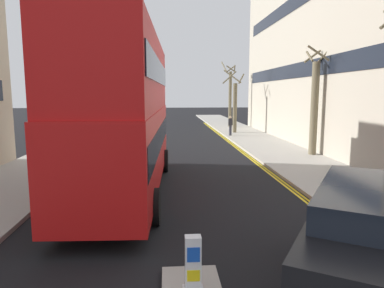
# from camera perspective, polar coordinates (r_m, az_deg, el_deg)

# --- Properties ---
(sidewalk_right) EXTENTS (4.00, 80.00, 0.14)m
(sidewalk_right) POSITION_cam_1_polar(r_m,az_deg,el_deg) (19.27, 16.95, -2.78)
(sidewalk_right) COLOR #ADA89E
(sidewalk_right) RESTS_ON ground
(sidewalk_left) EXTENTS (4.00, 80.00, 0.14)m
(sidewalk_left) POSITION_cam_1_polar(r_m,az_deg,el_deg) (18.97, -22.84, -3.25)
(sidewalk_left) COLOR #ADA89E
(sidewalk_left) RESTS_ON ground
(kerb_line_outer) EXTENTS (0.10, 56.00, 0.01)m
(kerb_line_outer) POSITION_cam_1_polar(r_m,az_deg,el_deg) (16.75, 12.68, -4.48)
(kerb_line_outer) COLOR yellow
(kerb_line_outer) RESTS_ON ground
(kerb_line_inner) EXTENTS (0.10, 56.00, 0.01)m
(kerb_line_inner) POSITION_cam_1_polar(r_m,az_deg,el_deg) (16.70, 12.16, -4.50)
(kerb_line_inner) COLOR yellow
(kerb_line_inner) RESTS_ON ground
(keep_left_bollard) EXTENTS (0.36, 0.28, 1.11)m
(keep_left_bollard) POSITION_cam_1_polar(r_m,az_deg,el_deg) (6.44, 0.16, -19.75)
(keep_left_bollard) COLOR silver
(keep_left_bollard) RESTS_ON traffic_island
(double_decker_bus_away) EXTENTS (3.10, 10.89, 5.64)m
(double_decker_bus_away) POSITION_cam_1_polar(r_m,az_deg,el_deg) (12.89, -10.81, 5.41)
(double_decker_bus_away) COLOR red
(double_decker_bus_away) RESTS_ON ground
(taxi_minivan) EXTENTS (4.11, 5.07, 2.12)m
(taxi_minivan) POSITION_cam_1_polar(r_m,az_deg,el_deg) (6.57, 27.36, -15.64)
(taxi_minivan) COLOR black
(taxi_minivan) RESTS_ON ground
(pedestrian_far) EXTENTS (0.34, 0.22, 1.62)m
(pedestrian_far) POSITION_cam_1_polar(r_m,az_deg,el_deg) (29.50, 6.28, 3.03)
(pedestrian_far) COLOR #2D2D38
(pedestrian_far) RESTS_ON sidewalk_right
(street_tree_near) EXTENTS (1.45, 1.50, 6.82)m
(street_tree_near) POSITION_cam_1_polar(r_m,az_deg,el_deg) (37.32, 6.20, 7.74)
(street_tree_near) COLOR #6B6047
(street_tree_near) RESTS_ON sidewalk_right
(street_tree_far) EXTENTS (1.84, 2.28, 5.55)m
(street_tree_far) POSITION_cam_1_polar(r_m,az_deg,el_deg) (31.84, 6.97, 6.38)
(street_tree_far) COLOR #6B6047
(street_tree_far) RESTS_ON sidewalk_right
(street_tree_distant) EXTENTS (1.45, 1.46, 6.10)m
(street_tree_distant) POSITION_cam_1_polar(r_m,az_deg,el_deg) (21.17, 19.31, 5.97)
(street_tree_distant) COLOR #6B6047
(street_tree_distant) RESTS_ON sidewalk_right
(townhouse_terrace_right) EXTENTS (10.08, 28.00, 13.64)m
(townhouse_terrace_right) POSITION_cam_1_polar(r_m,az_deg,el_deg) (27.66, 26.89, 13.99)
(townhouse_terrace_right) COLOR #B2A893
(townhouse_terrace_right) RESTS_ON ground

